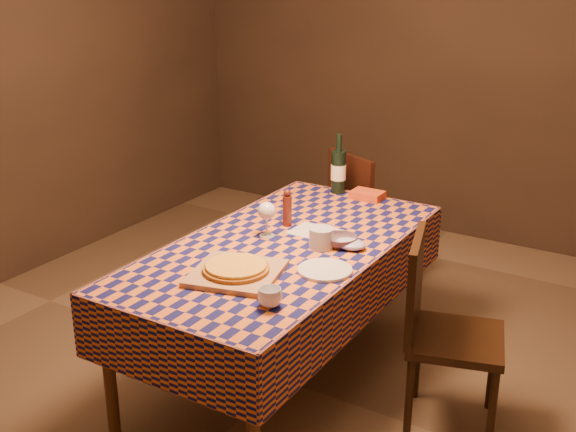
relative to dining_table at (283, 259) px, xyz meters
The scene contains 16 objects.
room 0.66m from the dining_table, ahead, with size 5.00×5.10×2.70m.
dining_table is the anchor object (origin of this frame).
cutting_board 0.42m from the dining_table, 87.61° to the right, with size 0.37×0.37×0.02m, color #A67B4E.
pizza 0.43m from the dining_table, 87.61° to the right, with size 0.31×0.31×0.03m.
pepper_mill 0.31m from the dining_table, 116.39° to the left, with size 0.06×0.06×0.20m.
bowl 0.30m from the dining_table, 27.13° to the left, with size 0.16×0.16×0.05m, color #614651.
wine_glass 0.24m from the dining_table, 158.12° to the left, with size 0.09×0.09×0.18m.
wine_bottle 0.89m from the dining_table, 99.74° to the left, with size 0.10×0.10×0.35m.
deli_tub 0.23m from the dining_table, 18.53° to the left, with size 0.12×0.12×0.10m, color #BABFC1.
takeout_container 0.84m from the dining_table, 86.34° to the left, with size 0.18×0.13×0.04m, color #C8451A.
white_plate 0.38m from the dining_table, 27.86° to the right, with size 0.24×0.24×0.01m, color silver.
tumbler 0.66m from the dining_table, 62.65° to the right, with size 0.10×0.10×0.08m, color white.
flour_patch 0.24m from the dining_table, 74.34° to the left, with size 0.25×0.19×0.00m, color silver.
flour_bag 0.34m from the dining_table, 22.27° to the left, with size 0.16×0.12×0.05m, color #AEB9DF.
chair_far 1.24m from the dining_table, 96.85° to the left, with size 0.56×0.56×0.93m.
chair_right 0.80m from the dining_table, ahead, with size 0.53×0.52×0.93m.
Camera 1 is at (1.71, -2.75, 2.10)m, focal length 45.00 mm.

